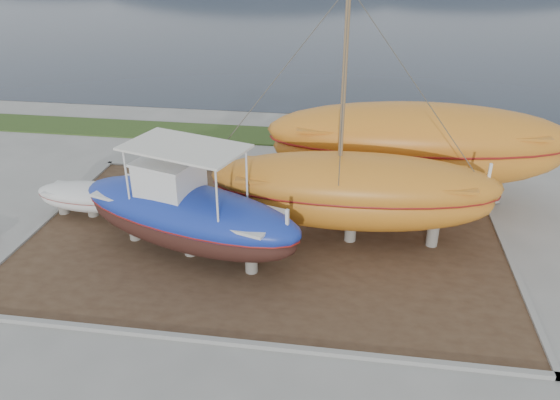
% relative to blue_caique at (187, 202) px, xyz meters
% --- Properties ---
extents(ground, '(140.00, 140.00, 0.00)m').
position_rel_blue_caique_xyz_m(ground, '(2.48, -2.39, -2.20)').
color(ground, gray).
rests_on(ground, ground).
extents(dirt_patch, '(18.00, 12.00, 0.06)m').
position_rel_blue_caique_xyz_m(dirt_patch, '(2.48, 1.61, -2.17)').
color(dirt_patch, '#422D1E').
rests_on(dirt_patch, ground).
extents(curb_frame, '(18.60, 12.60, 0.15)m').
position_rel_blue_caique_xyz_m(curb_frame, '(2.48, 1.61, -2.12)').
color(curb_frame, gray).
rests_on(curb_frame, ground).
extents(grass_strip, '(44.00, 3.00, 0.08)m').
position_rel_blue_caique_xyz_m(grass_strip, '(2.48, 13.11, -2.16)').
color(grass_strip, '#284219').
rests_on(grass_strip, ground).
extents(sea, '(260.00, 100.00, 0.04)m').
position_rel_blue_caique_xyz_m(sea, '(2.48, 67.61, -2.20)').
color(sea, '#17202E').
rests_on(sea, ground).
extents(blue_caique, '(9.31, 5.33, 4.27)m').
position_rel_blue_caique_xyz_m(blue_caique, '(0.00, 0.00, 0.00)').
color(blue_caique, '#1A33A3').
rests_on(blue_caique, dirt_patch).
extents(white_dinghy, '(4.61, 1.80, 1.38)m').
position_rel_blue_caique_xyz_m(white_dinghy, '(-4.94, 2.35, -1.45)').
color(white_dinghy, silver).
rests_on(white_dinghy, dirt_patch).
extents(orange_sailboat, '(10.76, 3.46, 9.18)m').
position_rel_blue_caique_xyz_m(orange_sailboat, '(5.78, 1.91, 2.45)').
color(orange_sailboat, '#C4721E').
rests_on(orange_sailboat, dirt_patch).
extents(orange_bare_hull, '(12.92, 4.42, 4.18)m').
position_rel_blue_caique_xyz_m(orange_bare_hull, '(8.30, 6.02, -0.05)').
color(orange_bare_hull, '#C4721E').
rests_on(orange_bare_hull, dirt_patch).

